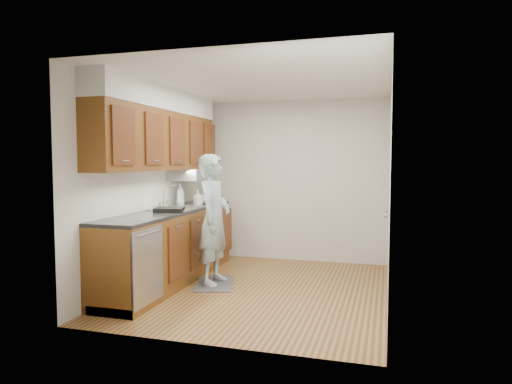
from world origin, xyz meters
TOP-DOWN VIEW (x-y plane):
  - floor at (0.00, 0.00)m, footprint 3.50×3.50m
  - ceiling at (0.00, 0.00)m, footprint 3.50×3.50m
  - wall_left at (-1.50, 0.00)m, footprint 0.02×3.50m
  - wall_right at (1.50, 0.00)m, footprint 0.02×3.50m
  - wall_back at (0.00, 1.75)m, footprint 3.00×0.02m
  - counter at (-1.20, -0.00)m, footprint 0.64×2.80m
  - upper_cabinets at (-1.33, 0.05)m, footprint 0.47×2.80m
  - closet_door at (1.49, 0.30)m, footprint 0.02×1.22m
  - floor_mat at (-0.62, 0.07)m, footprint 0.66×0.88m
  - person at (-0.62, 0.07)m, footprint 0.44×0.66m
  - soap_bottle_a at (-1.36, 0.65)m, footprint 0.13×0.13m
  - soap_bottle_b at (-1.14, 0.76)m, footprint 0.13×0.13m
  - soap_bottle_c at (-1.11, 0.91)m, footprint 0.16×0.16m
  - dish_rack at (-1.11, -0.20)m, footprint 0.41×0.37m

SIDE VIEW (x-z plane):
  - floor at x=0.00m, z-range 0.00..0.00m
  - floor_mat at x=-0.62m, z-range 0.00..0.01m
  - counter at x=-1.20m, z-range -0.16..1.14m
  - person at x=-0.62m, z-range 0.01..1.87m
  - dish_rack at x=-1.11m, z-range 0.94..0.99m
  - soap_bottle_c at x=-1.11m, z-range 0.94..1.10m
  - closet_door at x=1.49m, z-range 0.00..2.05m
  - soap_bottle_b at x=-1.14m, z-range 0.94..1.15m
  - soap_bottle_a at x=-1.36m, z-range 0.94..1.24m
  - wall_left at x=-1.50m, z-range 0.00..2.50m
  - wall_right at x=1.50m, z-range 0.00..2.50m
  - wall_back at x=0.00m, z-range 0.00..2.50m
  - upper_cabinets at x=-1.33m, z-range 1.34..2.55m
  - ceiling at x=0.00m, z-range 2.50..2.50m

